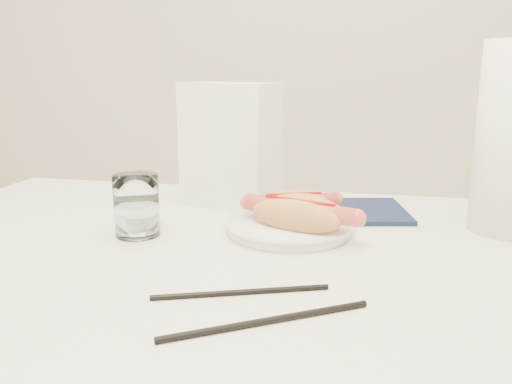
% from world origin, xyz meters
% --- Properties ---
extents(table, '(1.20, 0.80, 0.75)m').
position_xyz_m(table, '(0.00, 0.00, 0.69)').
color(table, white).
rests_on(table, ground).
extents(plate, '(0.23, 0.23, 0.02)m').
position_xyz_m(plate, '(0.07, 0.10, 0.76)').
color(plate, white).
rests_on(plate, table).
extents(hotdog_left, '(0.15, 0.10, 0.04)m').
position_xyz_m(hotdog_left, '(0.07, 0.15, 0.79)').
color(hotdog_left, tan).
rests_on(hotdog_left, plate).
extents(hotdog_right, '(0.18, 0.11, 0.05)m').
position_xyz_m(hotdog_right, '(0.09, 0.07, 0.79)').
color(hotdog_right, tan).
rests_on(hotdog_right, plate).
extents(water_glass, '(0.07, 0.07, 0.10)m').
position_xyz_m(water_glass, '(-0.16, 0.04, 0.80)').
color(water_glass, white).
rests_on(water_glass, table).
extents(chopstick_near, '(0.20, 0.08, 0.01)m').
position_xyz_m(chopstick_near, '(0.05, -0.14, 0.75)').
color(chopstick_near, black).
rests_on(chopstick_near, table).
extents(chopstick_far, '(0.20, 0.13, 0.01)m').
position_xyz_m(chopstick_far, '(0.10, -0.21, 0.75)').
color(chopstick_far, black).
rests_on(chopstick_far, table).
extents(napkin_box, '(0.20, 0.14, 0.23)m').
position_xyz_m(napkin_box, '(-0.06, 0.26, 0.87)').
color(napkin_box, white).
rests_on(napkin_box, table).
extents(navy_napkin, '(0.19, 0.19, 0.01)m').
position_xyz_m(navy_napkin, '(0.18, 0.24, 0.75)').
color(navy_napkin, '#111B37').
rests_on(navy_napkin, table).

